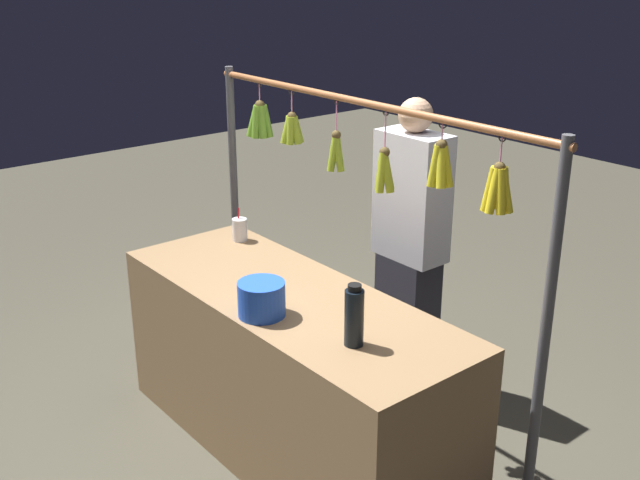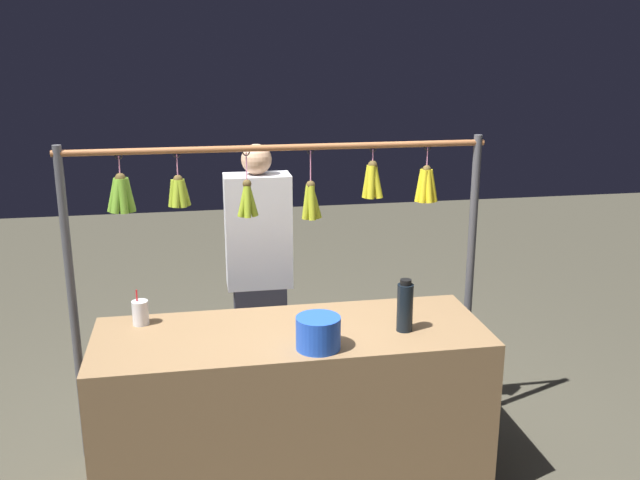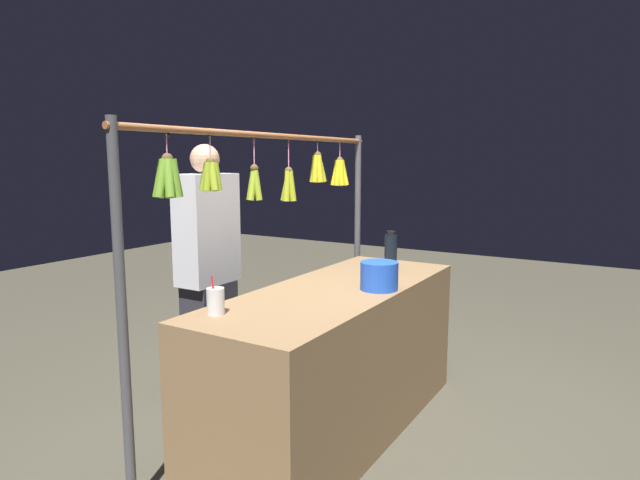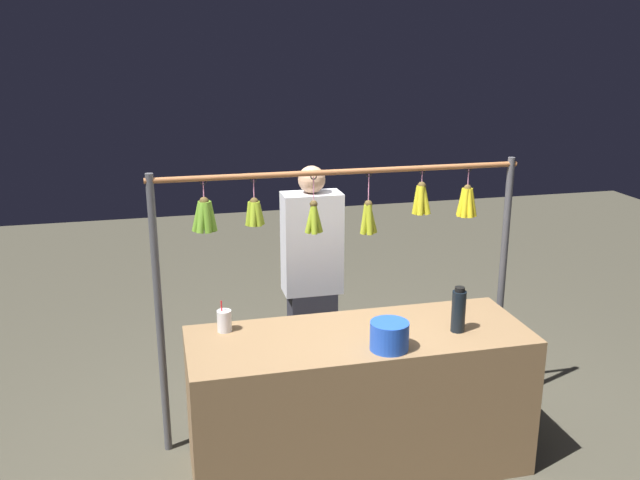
{
  "view_description": "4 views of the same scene",
  "coord_description": "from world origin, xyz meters",
  "px_view_note": "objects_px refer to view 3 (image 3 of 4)",
  "views": [
    {
      "loc": [
        -2.5,
        1.88,
        2.26
      ],
      "look_at": [
        -0.22,
        0.0,
        1.14
      ],
      "focal_mm": 43.03,
      "sensor_mm": 36.0,
      "label": 1
    },
    {
      "loc": [
        0.42,
        3.09,
        2.15
      ],
      "look_at": [
        -0.14,
        0.0,
        1.26
      ],
      "focal_mm": 39.66,
      "sensor_mm": 36.0,
      "label": 2
    },
    {
      "loc": [
        2.47,
        1.39,
        1.5
      ],
      "look_at": [
        0.16,
        0.0,
        1.09
      ],
      "focal_mm": 30.3,
      "sensor_mm": 36.0,
      "label": 3
    },
    {
      "loc": [
        1.02,
        3.3,
        2.37
      ],
      "look_at": [
        0.22,
        0.0,
        1.36
      ],
      "focal_mm": 38.82,
      "sensor_mm": 36.0,
      "label": 4
    }
  ],
  "objects_px": {
    "water_bottle": "(391,253)",
    "drink_cup": "(216,301)",
    "vendor_person": "(208,278)",
    "blue_bucket": "(379,276)"
  },
  "relations": [
    {
      "from": "water_bottle",
      "to": "vendor_person",
      "type": "xyz_separation_m",
      "value": [
        0.6,
        -0.93,
        -0.15
      ]
    },
    {
      "from": "water_bottle",
      "to": "drink_cup",
      "type": "bearing_deg",
      "value": -13.58
    },
    {
      "from": "water_bottle",
      "to": "drink_cup",
      "type": "xyz_separation_m",
      "value": [
        1.24,
        -0.3,
        -0.06
      ]
    },
    {
      "from": "blue_bucket",
      "to": "drink_cup",
      "type": "xyz_separation_m",
      "value": [
        0.8,
        -0.43,
        -0.01
      ]
    },
    {
      "from": "water_bottle",
      "to": "vendor_person",
      "type": "relative_size",
      "value": 0.16
    },
    {
      "from": "drink_cup",
      "to": "vendor_person",
      "type": "distance_m",
      "value": 0.9
    },
    {
      "from": "water_bottle",
      "to": "blue_bucket",
      "type": "xyz_separation_m",
      "value": [
        0.44,
        0.13,
        -0.05
      ]
    },
    {
      "from": "blue_bucket",
      "to": "drink_cup",
      "type": "bearing_deg",
      "value": -28.04
    },
    {
      "from": "drink_cup",
      "to": "water_bottle",
      "type": "bearing_deg",
      "value": 166.42
    },
    {
      "from": "water_bottle",
      "to": "vendor_person",
      "type": "height_order",
      "value": "vendor_person"
    }
  ]
}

